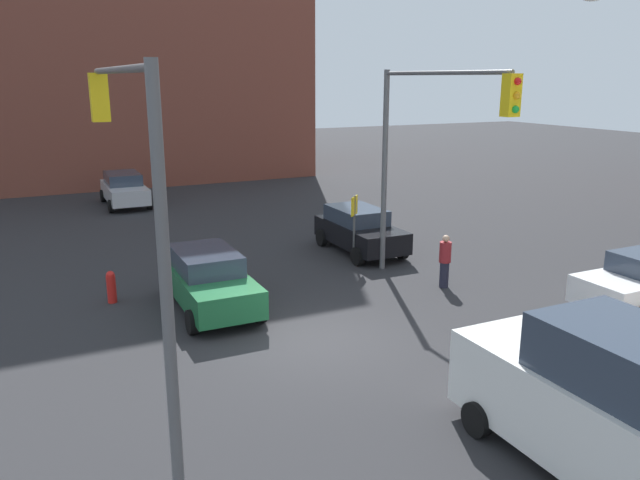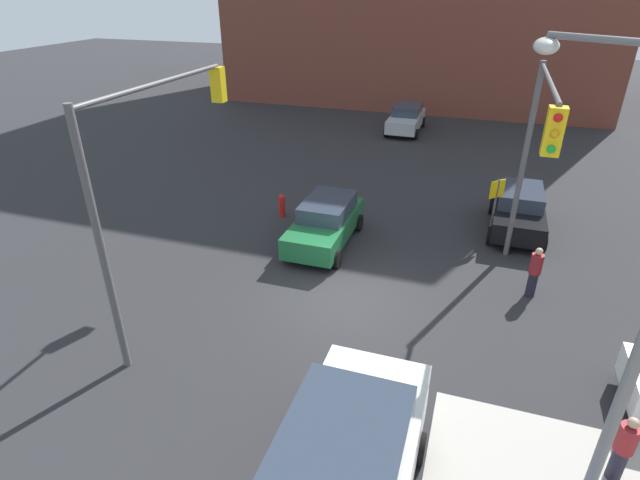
% 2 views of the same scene
% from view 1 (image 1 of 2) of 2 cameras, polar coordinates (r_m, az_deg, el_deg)
% --- Properties ---
extents(ground_plane, '(120.00, 120.00, 0.00)m').
position_cam_1_polar(ground_plane, '(15.49, -0.06, -9.19)').
color(ground_plane, '#28282B').
extents(traffic_signal_nw_corner, '(5.97, 0.36, 6.50)m').
position_cam_1_polar(traffic_signal_nw_corner, '(18.43, 9.79, 9.46)').
color(traffic_signal_nw_corner, '#59595B').
rests_on(traffic_signal_nw_corner, ground).
extents(traffic_signal_se_corner, '(6.14, 0.36, 6.50)m').
position_cam_1_polar(traffic_signal_se_corner, '(10.89, -16.92, 5.64)').
color(traffic_signal_se_corner, '#59595B').
rests_on(traffic_signal_se_corner, ground).
extents(warning_sign_two_way, '(0.48, 0.48, 2.40)m').
position_cam_1_polar(warning_sign_two_way, '(21.26, 3.15, 2.07)').
color(warning_sign_two_way, '#4C4C4C').
rests_on(warning_sign_two_way, ground).
extents(fire_hydrant, '(0.26, 0.26, 0.94)m').
position_cam_1_polar(fire_hydrant, '(18.80, -18.54, -4.03)').
color(fire_hydrant, red).
rests_on(fire_hydrant, ground).
extents(coupe_black, '(4.16, 2.02, 1.62)m').
position_cam_1_polar(coupe_black, '(22.96, 3.63, 0.96)').
color(coupe_black, black).
rests_on(coupe_black, ground).
extents(hatchback_green, '(4.33, 2.02, 1.62)m').
position_cam_1_polar(hatchback_green, '(17.52, -10.12, -3.59)').
color(hatchback_green, '#1E6638').
rests_on(hatchback_green, ground).
extents(hatchback_silver, '(4.44, 2.02, 1.62)m').
position_cam_1_polar(hatchback_silver, '(32.92, -17.46, 4.49)').
color(hatchback_silver, '#B7BABF').
rests_on(hatchback_silver, ground).
extents(van_white_delivery, '(5.40, 2.32, 2.62)m').
position_cam_1_polar(van_white_delivery, '(11.02, 25.43, -13.72)').
color(van_white_delivery, white).
rests_on(van_white_delivery, ground).
extents(pedestrian_crossing, '(0.36, 0.36, 1.65)m').
position_cam_1_polar(pedestrian_crossing, '(19.38, 11.35, -1.84)').
color(pedestrian_crossing, maroon).
rests_on(pedestrian_crossing, ground).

